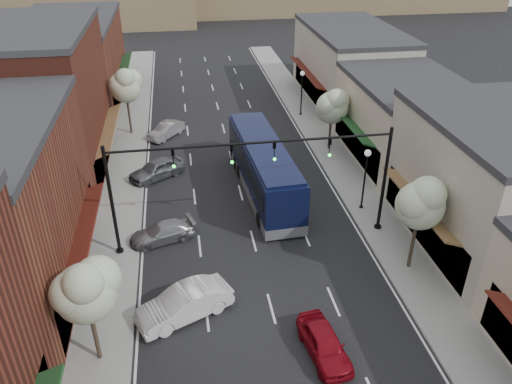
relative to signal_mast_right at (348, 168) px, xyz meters
name	(u,v)px	position (x,y,z in m)	size (l,w,h in m)	color
ground	(279,337)	(-5.62, -8.00, -4.62)	(160.00, 160.00, 0.00)	black
sidewalk_left	(125,172)	(-14.02, 10.50, -4.55)	(2.80, 73.00, 0.15)	gray
sidewalk_right	(335,157)	(2.78, 10.50, -4.55)	(2.80, 73.00, 0.15)	gray
curb_left	(144,170)	(-12.62, 10.50, -4.55)	(0.25, 73.00, 0.17)	gray
curb_right	(318,158)	(1.38, 10.50, -4.55)	(0.25, 73.00, 0.17)	gray
bldg_left_midfar	(35,103)	(-19.86, 12.00, 0.78)	(10.14, 14.10, 10.90)	#5F261B
bldg_left_far	(73,61)	(-19.84, 28.00, -0.46)	(10.14, 18.10, 8.40)	brown
bldg_right_midnear	(492,184)	(8.10, -2.00, -0.72)	(9.14, 12.10, 7.90)	#B0A897
bldg_right_midfar	(404,120)	(8.08, 10.00, -1.46)	(9.14, 12.10, 6.40)	#C2B29A
bldg_right_far	(349,65)	(8.09, 24.00, -0.96)	(9.14, 16.10, 7.40)	#B0A897
signal_mast_right	(348,168)	(0.00, 0.00, 0.00)	(8.22, 0.46, 7.00)	black
signal_mast_left	(153,182)	(-11.24, 0.00, 0.00)	(8.22, 0.46, 7.00)	black
tree_right_near	(422,202)	(2.73, -4.05, -0.17)	(2.85, 2.65, 5.95)	#47382B
tree_right_far	(333,105)	(2.73, 11.95, -0.63)	(2.85, 2.65, 5.43)	#47382B
tree_left_near	(86,289)	(-13.87, -8.05, -0.40)	(2.85, 2.65, 5.69)	#47382B
tree_left_far	(126,85)	(-13.87, 17.95, -0.02)	(2.85, 2.65, 6.13)	#47382B
lamp_post_near	(366,170)	(2.18, 2.50, -1.62)	(0.44, 0.44, 4.44)	black
lamp_post_far	(302,86)	(2.18, 20.00, -1.62)	(0.44, 0.44, 4.44)	black
coach_bus	(264,168)	(-3.98, 5.84, -2.65)	(3.45, 12.57, 3.80)	black
red_hatchback	(324,343)	(-3.81, -9.29, -3.96)	(1.56, 3.88, 1.32)	maroon
parked_car_b	(184,304)	(-10.00, -5.82, -3.82)	(1.69, 4.85, 1.60)	white
parked_car_c	(162,233)	(-11.11, 0.95, -4.04)	(1.63, 4.01, 1.16)	gray
parked_car_d	(157,169)	(-11.53, 9.26, -3.89)	(1.73, 4.29, 1.46)	#5A5D62
parked_car_e	(166,130)	(-10.81, 16.91, -3.99)	(1.34, 3.85, 1.27)	#AAAAAF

